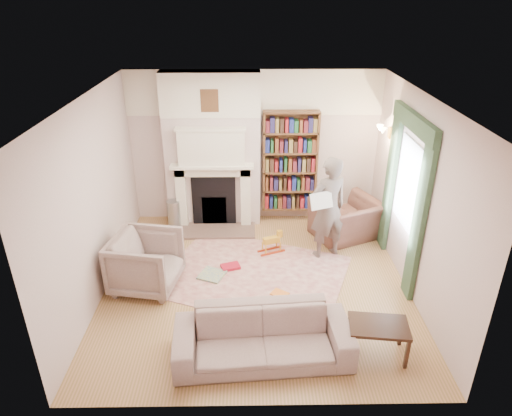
{
  "coord_description": "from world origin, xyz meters",
  "views": [
    {
      "loc": [
        -0.09,
        -5.73,
        4.07
      ],
      "look_at": [
        0.0,
        0.25,
        1.15
      ],
      "focal_mm": 32.0,
      "sensor_mm": 36.0,
      "label": 1
    }
  ],
  "objects_px": {
    "armchair_reading": "(346,219)",
    "man_reading": "(328,208)",
    "sofa": "(263,337)",
    "armchair_left": "(146,262)",
    "paraffin_heater": "(174,215)",
    "bookcase": "(290,162)",
    "coffee_table": "(377,339)",
    "rocking_horse": "(271,242)"
  },
  "relations": [
    {
      "from": "armchair_reading",
      "to": "sofa",
      "type": "relative_size",
      "value": 0.51
    },
    {
      "from": "armchair_left",
      "to": "rocking_horse",
      "type": "relative_size",
      "value": 2.11
    },
    {
      "from": "armchair_left",
      "to": "paraffin_heater",
      "type": "xyz_separation_m",
      "value": [
        0.12,
        1.84,
        -0.15
      ]
    },
    {
      "from": "bookcase",
      "to": "armchair_reading",
      "type": "bearing_deg",
      "value": -36.62
    },
    {
      "from": "man_reading",
      "to": "paraffin_heater",
      "type": "bearing_deg",
      "value": -42.38
    },
    {
      "from": "man_reading",
      "to": "armchair_reading",
      "type": "bearing_deg",
      "value": -148.87
    },
    {
      "from": "armchair_left",
      "to": "sofa",
      "type": "distance_m",
      "value": 2.24
    },
    {
      "from": "armchair_reading",
      "to": "paraffin_heater",
      "type": "relative_size",
      "value": 1.96
    },
    {
      "from": "sofa",
      "to": "rocking_horse",
      "type": "relative_size",
      "value": 4.76
    },
    {
      "from": "coffee_table",
      "to": "paraffin_heater",
      "type": "height_order",
      "value": "paraffin_heater"
    },
    {
      "from": "man_reading",
      "to": "bookcase",
      "type": "bearing_deg",
      "value": -90.68
    },
    {
      "from": "armchair_reading",
      "to": "rocking_horse",
      "type": "xyz_separation_m",
      "value": [
        -1.35,
        -0.52,
        -0.16
      ]
    },
    {
      "from": "bookcase",
      "to": "paraffin_heater",
      "type": "distance_m",
      "value": 2.35
    },
    {
      "from": "armchair_reading",
      "to": "man_reading",
      "type": "xyz_separation_m",
      "value": [
        -0.45,
        -0.6,
        0.52
      ]
    },
    {
      "from": "armchair_reading",
      "to": "armchair_left",
      "type": "distance_m",
      "value": 3.54
    },
    {
      "from": "rocking_horse",
      "to": "bookcase",
      "type": "bearing_deg",
      "value": 50.34
    },
    {
      "from": "coffee_table",
      "to": "paraffin_heater",
      "type": "bearing_deg",
      "value": 138.65
    },
    {
      "from": "bookcase",
      "to": "coffee_table",
      "type": "height_order",
      "value": "bookcase"
    },
    {
      "from": "armchair_reading",
      "to": "rocking_horse",
      "type": "relative_size",
      "value": 2.44
    },
    {
      "from": "armchair_reading",
      "to": "man_reading",
      "type": "relative_size",
      "value": 0.62
    },
    {
      "from": "coffee_table",
      "to": "man_reading",
      "type": "bearing_deg",
      "value": 103.76
    },
    {
      "from": "sofa",
      "to": "paraffin_heater",
      "type": "bearing_deg",
      "value": 110.81
    },
    {
      "from": "man_reading",
      "to": "armchair_left",
      "type": "bearing_deg",
      "value": -4.94
    },
    {
      "from": "coffee_table",
      "to": "paraffin_heater",
      "type": "xyz_separation_m",
      "value": [
        -2.93,
        3.29,
        0.05
      ]
    },
    {
      "from": "man_reading",
      "to": "paraffin_heater",
      "type": "height_order",
      "value": "man_reading"
    },
    {
      "from": "sofa",
      "to": "paraffin_heater",
      "type": "height_order",
      "value": "sofa"
    },
    {
      "from": "bookcase",
      "to": "armchair_left",
      "type": "xyz_separation_m",
      "value": [
        -2.27,
        -2.17,
        -0.75
      ]
    },
    {
      "from": "sofa",
      "to": "paraffin_heater",
      "type": "relative_size",
      "value": 3.83
    },
    {
      "from": "bookcase",
      "to": "rocking_horse",
      "type": "distance_m",
      "value": 1.62
    },
    {
      "from": "bookcase",
      "to": "man_reading",
      "type": "distance_m",
      "value": 1.45
    },
    {
      "from": "paraffin_heater",
      "to": "coffee_table",
      "type": "bearing_deg",
      "value": -48.33
    },
    {
      "from": "armchair_reading",
      "to": "paraffin_heater",
      "type": "height_order",
      "value": "armchair_reading"
    },
    {
      "from": "sofa",
      "to": "rocking_horse",
      "type": "xyz_separation_m",
      "value": [
        0.21,
        2.42,
        -0.11
      ]
    },
    {
      "from": "bookcase",
      "to": "sofa",
      "type": "relative_size",
      "value": 0.88
    },
    {
      "from": "paraffin_heater",
      "to": "rocking_horse",
      "type": "relative_size",
      "value": 1.24
    },
    {
      "from": "armchair_reading",
      "to": "man_reading",
      "type": "height_order",
      "value": "man_reading"
    },
    {
      "from": "armchair_left",
      "to": "sofa",
      "type": "relative_size",
      "value": 0.44
    },
    {
      "from": "armchair_reading",
      "to": "armchair_left",
      "type": "xyz_separation_m",
      "value": [
        -3.23,
        -1.45,
        0.07
      ]
    },
    {
      "from": "bookcase",
      "to": "coffee_table",
      "type": "bearing_deg",
      "value": -77.73
    },
    {
      "from": "armchair_reading",
      "to": "paraffin_heater",
      "type": "distance_m",
      "value": 3.13
    },
    {
      "from": "sofa",
      "to": "man_reading",
      "type": "height_order",
      "value": "man_reading"
    },
    {
      "from": "bookcase",
      "to": "armchair_reading",
      "type": "relative_size",
      "value": 1.71
    }
  ]
}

